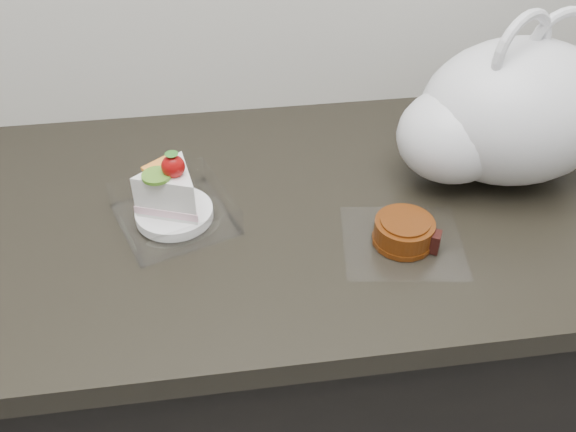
# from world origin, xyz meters

# --- Properties ---
(counter) EXTENTS (2.04, 0.64, 0.90)m
(counter) POSITION_xyz_m (0.00, 1.69, 0.45)
(counter) COLOR black
(counter) RESTS_ON ground
(cake_tray) EXTENTS (0.21, 0.21, 0.13)m
(cake_tray) POSITION_xyz_m (-0.12, 1.67, 0.93)
(cake_tray) COLOR white
(cake_tray) RESTS_ON counter
(mooncake_wrap) EXTENTS (0.20, 0.19, 0.04)m
(mooncake_wrap) POSITION_xyz_m (0.22, 1.57, 0.92)
(mooncake_wrap) COLOR white
(mooncake_wrap) RESTS_ON counter
(plastic_bag) EXTENTS (0.41, 0.34, 0.29)m
(plastic_bag) POSITION_xyz_m (0.41, 1.72, 1.02)
(plastic_bag) COLOR white
(plastic_bag) RESTS_ON counter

